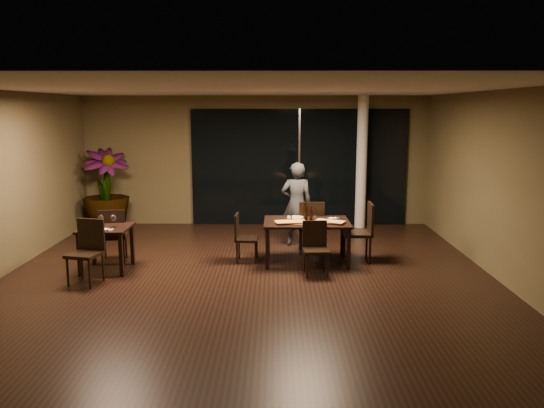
# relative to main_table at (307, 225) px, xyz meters

# --- Properties ---
(ground) EXTENTS (8.00, 8.00, 0.00)m
(ground) POSITION_rel_main_table_xyz_m (-1.00, -0.80, -0.68)
(ground) COLOR black
(ground) RESTS_ON ground
(wall_back) EXTENTS (8.00, 0.10, 3.00)m
(wall_back) POSITION_rel_main_table_xyz_m (-1.00, 3.25, 0.82)
(wall_back) COLOR brown
(wall_back) RESTS_ON ground
(wall_front) EXTENTS (8.00, 0.10, 3.00)m
(wall_front) POSITION_rel_main_table_xyz_m (-1.00, -4.85, 0.82)
(wall_front) COLOR brown
(wall_front) RESTS_ON ground
(wall_right) EXTENTS (0.10, 8.00, 3.00)m
(wall_right) POSITION_rel_main_table_xyz_m (3.05, -0.80, 0.82)
(wall_right) COLOR brown
(wall_right) RESTS_ON ground
(ceiling) EXTENTS (8.00, 8.00, 0.04)m
(ceiling) POSITION_rel_main_table_xyz_m (-1.00, -0.80, 2.34)
(ceiling) COLOR silver
(ceiling) RESTS_ON wall_back
(window_panel) EXTENTS (5.00, 0.06, 2.70)m
(window_panel) POSITION_rel_main_table_xyz_m (0.00, 3.16, 0.67)
(window_panel) COLOR black
(window_panel) RESTS_ON ground
(column) EXTENTS (0.24, 0.24, 3.00)m
(column) POSITION_rel_main_table_xyz_m (1.40, 2.85, 0.82)
(column) COLOR silver
(column) RESTS_ON ground
(main_table) EXTENTS (1.50, 1.00, 0.75)m
(main_table) POSITION_rel_main_table_xyz_m (0.00, 0.00, 0.00)
(main_table) COLOR black
(main_table) RESTS_ON ground
(side_table) EXTENTS (0.80, 0.80, 0.75)m
(side_table) POSITION_rel_main_table_xyz_m (-3.40, -0.50, -0.05)
(side_table) COLOR black
(side_table) RESTS_ON ground
(chair_main_far) EXTENTS (0.47, 0.47, 1.01)m
(chair_main_far) POSITION_rel_main_table_xyz_m (0.12, 0.57, -0.11)
(chair_main_far) COLOR black
(chair_main_far) RESTS_ON ground
(chair_main_near) EXTENTS (0.43, 0.43, 0.88)m
(chair_main_near) POSITION_rel_main_table_xyz_m (0.11, -0.67, -0.18)
(chair_main_near) COLOR black
(chair_main_near) RESTS_ON ground
(chair_main_left) EXTENTS (0.42, 0.42, 0.87)m
(chair_main_left) POSITION_rel_main_table_xyz_m (-1.14, 0.04, -0.19)
(chair_main_left) COLOR black
(chair_main_left) RESTS_ON ground
(chair_main_right) EXTENTS (0.50, 0.50, 1.06)m
(chair_main_right) POSITION_rel_main_table_xyz_m (1.01, 0.10, -0.09)
(chair_main_right) COLOR black
(chair_main_right) RESTS_ON ground
(chair_side_far) EXTENTS (0.52, 0.52, 0.98)m
(chair_side_far) POSITION_rel_main_table_xyz_m (-3.42, -0.06, -0.13)
(chair_side_far) COLOR black
(chair_side_far) RESTS_ON ground
(chair_side_near) EXTENTS (0.56, 0.56, 1.00)m
(chair_side_near) POSITION_rel_main_table_xyz_m (-3.50, -1.12, -0.12)
(chair_side_near) COLOR black
(chair_side_near) RESTS_ON ground
(diner) EXTENTS (0.57, 0.38, 1.67)m
(diner) POSITION_rel_main_table_xyz_m (-0.13, 1.19, 0.16)
(diner) COLOR #2E3034
(diner) RESTS_ON ground
(potted_plant) EXTENTS (1.36, 1.36, 1.83)m
(potted_plant) POSITION_rel_main_table_xyz_m (-4.37, 2.60, 0.24)
(potted_plant) COLOR #1C4E1A
(potted_plant) RESTS_ON ground
(pizza_board_left) EXTENTS (0.59, 0.41, 0.01)m
(pizza_board_left) POSITION_rel_main_table_xyz_m (-0.29, -0.19, 0.08)
(pizza_board_left) COLOR #412A15
(pizza_board_left) RESTS_ON main_table
(pizza_board_right) EXTENTS (0.56, 0.40, 0.01)m
(pizza_board_right) POSITION_rel_main_table_xyz_m (0.39, -0.16, 0.08)
(pizza_board_right) COLOR #3F2914
(pizza_board_right) RESTS_ON main_table
(oblong_pizza_left) EXTENTS (0.55, 0.34, 0.02)m
(oblong_pizza_left) POSITION_rel_main_table_xyz_m (-0.29, -0.19, 0.10)
(oblong_pizza_left) COLOR maroon
(oblong_pizza_left) RESTS_ON pizza_board_left
(oblong_pizza_right) EXTENTS (0.54, 0.42, 0.02)m
(oblong_pizza_right) POSITION_rel_main_table_xyz_m (0.39, -0.16, 0.10)
(oblong_pizza_right) COLOR maroon
(oblong_pizza_right) RESTS_ON pizza_board_right
(round_pizza) EXTENTS (0.30, 0.30, 0.01)m
(round_pizza) POSITION_rel_main_table_xyz_m (-0.18, 0.25, 0.08)
(round_pizza) COLOR #A72312
(round_pizza) RESTS_ON main_table
(bottle_a) EXTENTS (0.07, 0.07, 0.32)m
(bottle_a) POSITION_rel_main_table_xyz_m (-0.03, 0.04, 0.23)
(bottle_a) COLOR black
(bottle_a) RESTS_ON main_table
(bottle_b) EXTENTS (0.06, 0.06, 0.26)m
(bottle_b) POSITION_rel_main_table_xyz_m (0.08, -0.00, 0.20)
(bottle_b) COLOR black
(bottle_b) RESTS_ON main_table
(bottle_c) EXTENTS (0.08, 0.08, 0.35)m
(bottle_c) POSITION_rel_main_table_xyz_m (-0.01, 0.14, 0.25)
(bottle_c) COLOR black
(bottle_c) RESTS_ON main_table
(tumbler_left) EXTENTS (0.08, 0.08, 0.10)m
(tumbler_left) POSITION_rel_main_table_xyz_m (-0.30, 0.03, 0.12)
(tumbler_left) COLOR white
(tumbler_left) RESTS_ON main_table
(tumbler_right) EXTENTS (0.07, 0.07, 0.08)m
(tumbler_right) POSITION_rel_main_table_xyz_m (0.18, 0.11, 0.12)
(tumbler_right) COLOR white
(tumbler_right) RESTS_ON main_table
(napkin_near) EXTENTS (0.20, 0.13, 0.01)m
(napkin_near) POSITION_rel_main_table_xyz_m (0.52, -0.07, 0.08)
(napkin_near) COLOR silver
(napkin_near) RESTS_ON main_table
(napkin_far) EXTENTS (0.20, 0.14, 0.01)m
(napkin_far) POSITION_rel_main_table_xyz_m (0.50, 0.20, 0.08)
(napkin_far) COLOR white
(napkin_far) RESTS_ON main_table
(wine_glass_a) EXTENTS (0.08, 0.08, 0.18)m
(wine_glass_a) POSITION_rel_main_table_xyz_m (-3.49, -0.42, 0.16)
(wine_glass_a) COLOR white
(wine_glass_a) RESTS_ON side_table
(wine_glass_b) EXTENTS (0.09, 0.09, 0.20)m
(wine_glass_b) POSITION_rel_main_table_xyz_m (-3.26, -0.51, 0.18)
(wine_glass_b) COLOR white
(wine_glass_b) RESTS_ON side_table
(side_napkin) EXTENTS (0.21, 0.16, 0.01)m
(side_napkin) POSITION_rel_main_table_xyz_m (-3.31, -0.72, 0.08)
(side_napkin) COLOR white
(side_napkin) RESTS_ON side_table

